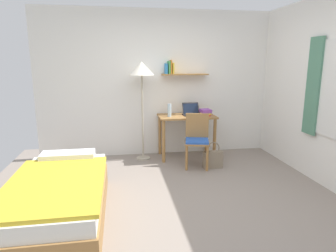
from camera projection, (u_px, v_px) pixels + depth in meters
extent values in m
plane|color=gray|center=(185.00, 201.00, 3.67)|extent=(5.28, 5.28, 0.00)
cube|color=white|center=(161.00, 84.00, 5.34)|extent=(4.40, 0.05, 2.60)
cube|color=#9E703D|center=(185.00, 74.00, 5.24)|extent=(0.83, 0.22, 0.02)
cube|color=#3384C6|center=(166.00, 69.00, 5.18)|extent=(0.04, 0.16, 0.18)
cube|color=#4CA856|center=(169.00, 67.00, 5.19)|extent=(0.03, 0.16, 0.22)
cube|color=orange|center=(171.00, 67.00, 5.19)|extent=(0.02, 0.15, 0.24)
cube|color=gold|center=(173.00, 68.00, 5.20)|extent=(0.03, 0.16, 0.19)
cube|color=#4C7F66|center=(313.00, 87.00, 4.17)|extent=(0.03, 0.28, 1.38)
cube|color=#9E703D|center=(60.00, 207.00, 3.23)|extent=(0.97, 1.86, 0.28)
cube|color=silver|center=(58.00, 188.00, 3.18)|extent=(0.93, 1.80, 0.16)
cube|color=gold|center=(55.00, 184.00, 3.05)|extent=(0.99, 1.52, 0.04)
cube|color=white|center=(68.00, 156.00, 3.85)|extent=(0.68, 0.28, 0.10)
cube|color=#9E703D|center=(187.00, 116.00, 5.21)|extent=(1.00, 0.57, 0.03)
cylinder|color=#9E703D|center=(164.00, 142.00, 4.99)|extent=(0.06, 0.06, 0.74)
cylinder|color=#9E703D|center=(215.00, 139.00, 5.14)|extent=(0.06, 0.06, 0.74)
cylinder|color=#9E703D|center=(160.00, 135.00, 5.45)|extent=(0.06, 0.06, 0.74)
cylinder|color=#9E703D|center=(207.00, 133.00, 5.59)|extent=(0.06, 0.06, 0.74)
cube|color=#9E703D|center=(197.00, 142.00, 4.74)|extent=(0.48, 0.46, 0.03)
cube|color=blue|center=(197.00, 141.00, 4.74)|extent=(0.44, 0.43, 0.04)
cube|color=#9E703D|center=(197.00, 125.00, 4.86)|extent=(0.37, 0.13, 0.40)
cylinder|color=#9E703D|center=(187.00, 158.00, 4.65)|extent=(0.04, 0.04, 0.41)
cylinder|color=#9E703D|center=(207.00, 159.00, 4.63)|extent=(0.04, 0.04, 0.41)
cylinder|color=#9E703D|center=(187.00, 152.00, 4.95)|extent=(0.04, 0.04, 0.41)
cylinder|color=#9E703D|center=(206.00, 153.00, 4.93)|extent=(0.04, 0.04, 0.41)
cylinder|color=#B2A893|center=(143.00, 158.00, 5.26)|extent=(0.24, 0.24, 0.02)
cylinder|color=#B2A893|center=(142.00, 117.00, 5.10)|extent=(0.03, 0.03, 1.45)
cone|color=silver|center=(142.00, 68.00, 4.92)|extent=(0.42, 0.42, 0.22)
cube|color=black|center=(191.00, 115.00, 5.24)|extent=(0.30, 0.23, 0.01)
cube|color=black|center=(191.00, 108.00, 5.28)|extent=(0.30, 0.11, 0.20)
cube|color=black|center=(191.00, 109.00, 5.28)|extent=(0.27, 0.09, 0.17)
cylinder|color=silver|center=(169.00, 110.00, 5.07)|extent=(0.06, 0.06, 0.22)
cube|color=#D13D38|center=(205.00, 115.00, 5.21)|extent=(0.15, 0.20, 0.03)
cube|color=gold|center=(205.00, 113.00, 5.21)|extent=(0.21, 0.25, 0.02)
cube|color=purple|center=(205.00, 112.00, 5.20)|extent=(0.19, 0.21, 0.03)
cube|color=purple|center=(206.00, 110.00, 5.20)|extent=(0.18, 0.22, 0.03)
cube|color=gray|center=(213.00, 160.00, 4.78)|extent=(0.31, 0.12, 0.28)
torus|color=gray|center=(213.00, 148.00, 4.74)|extent=(0.21, 0.02, 0.21)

